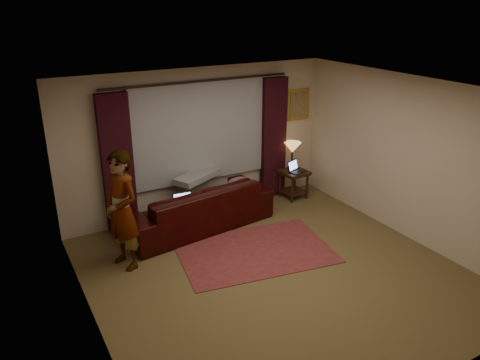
% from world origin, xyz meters
% --- Properties ---
extents(floor, '(5.00, 5.00, 0.01)m').
position_xyz_m(floor, '(0.00, 0.00, -0.01)').
color(floor, brown).
rests_on(floor, ground).
extents(ceiling, '(5.00, 5.00, 0.02)m').
position_xyz_m(ceiling, '(0.00, 0.00, 2.60)').
color(ceiling, silver).
rests_on(ceiling, ground).
extents(wall_back, '(5.00, 0.02, 2.60)m').
position_xyz_m(wall_back, '(0.00, 2.50, 1.30)').
color(wall_back, beige).
rests_on(wall_back, ground).
extents(wall_front, '(5.00, 0.02, 2.60)m').
position_xyz_m(wall_front, '(0.00, -2.50, 1.30)').
color(wall_front, beige).
rests_on(wall_front, ground).
extents(wall_left, '(0.02, 5.00, 2.60)m').
position_xyz_m(wall_left, '(-2.50, 0.00, 1.30)').
color(wall_left, beige).
rests_on(wall_left, ground).
extents(wall_right, '(0.02, 5.00, 2.60)m').
position_xyz_m(wall_right, '(2.50, 0.00, 1.30)').
color(wall_right, beige).
rests_on(wall_right, ground).
extents(sheer_curtain, '(2.50, 0.05, 1.80)m').
position_xyz_m(sheer_curtain, '(0.00, 2.44, 1.50)').
color(sheer_curtain, '#9B9CA2').
rests_on(sheer_curtain, wall_back).
extents(drape_left, '(0.50, 0.14, 2.30)m').
position_xyz_m(drape_left, '(-1.50, 2.39, 1.18)').
color(drape_left, black).
rests_on(drape_left, floor).
extents(drape_right, '(0.50, 0.14, 2.30)m').
position_xyz_m(drape_right, '(1.50, 2.39, 1.18)').
color(drape_right, black).
rests_on(drape_right, floor).
extents(curtain_rod, '(0.04, 0.04, 3.40)m').
position_xyz_m(curtain_rod, '(0.00, 2.39, 2.38)').
color(curtain_rod, black).
rests_on(curtain_rod, wall_back).
extents(picture_frame, '(0.50, 0.04, 0.60)m').
position_xyz_m(picture_frame, '(2.10, 2.47, 1.75)').
color(picture_frame, gold).
rests_on(picture_frame, wall_back).
extents(sofa, '(2.71, 1.44, 1.04)m').
position_xyz_m(sofa, '(-0.36, 1.88, 0.52)').
color(sofa, black).
rests_on(sofa, floor).
extents(throw_blanket, '(0.96, 0.72, 0.11)m').
position_xyz_m(throw_blanket, '(-0.17, 2.23, 1.05)').
color(throw_blanket, gray).
rests_on(throw_blanket, sofa).
extents(clothing_pile, '(0.51, 0.42, 0.20)m').
position_xyz_m(clothing_pile, '(0.49, 1.89, 0.62)').
color(clothing_pile, '#794857').
rests_on(clothing_pile, sofa).
extents(laptop_sofa, '(0.35, 0.38, 0.23)m').
position_xyz_m(laptop_sofa, '(-0.70, 1.60, 0.64)').
color(laptop_sofa, black).
rests_on(laptop_sofa, sofa).
extents(area_rug, '(2.54, 1.90, 0.01)m').
position_xyz_m(area_rug, '(0.06, 0.66, 0.01)').
color(area_rug, maroon).
rests_on(area_rug, floor).
extents(end_table, '(0.52, 0.52, 0.56)m').
position_xyz_m(end_table, '(1.80, 2.09, 0.28)').
color(end_table, black).
rests_on(end_table, floor).
extents(tiffany_lamp, '(0.37, 0.37, 0.53)m').
position_xyz_m(tiffany_lamp, '(1.83, 2.22, 0.82)').
color(tiffany_lamp, olive).
rests_on(tiffany_lamp, end_table).
extents(laptop_table, '(0.39, 0.41, 0.22)m').
position_xyz_m(laptop_table, '(1.82, 2.01, 0.67)').
color(laptop_table, black).
rests_on(laptop_table, end_table).
extents(person, '(0.66, 0.66, 1.76)m').
position_xyz_m(person, '(-1.78, 1.25, 0.88)').
color(person, gray).
rests_on(person, floor).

